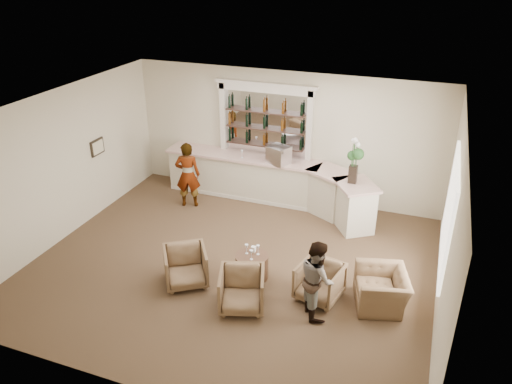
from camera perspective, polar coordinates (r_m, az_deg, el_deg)
ground at (r=10.47m, az=-2.69°, el=-8.27°), size 8.00×8.00×0.00m
room_shell at (r=9.92m, az=-0.51°, el=4.99°), size 8.04×7.02×3.32m
bar_counter at (r=12.69m, az=1.82°, el=1.18°), size 5.72×1.80×1.14m
back_bar_alcove at (r=12.63m, az=1.06°, el=8.16°), size 2.64×0.25×3.00m
cocktail_table at (r=9.97m, az=-0.48°, el=-8.48°), size 0.66×0.66×0.50m
sommelier at (r=12.53m, az=-7.80°, el=1.97°), size 0.71×0.58×1.69m
guest at (r=8.86m, az=6.98°, el=-9.81°), size 0.85×0.90×1.47m
armchair_left at (r=9.83m, az=-8.04°, el=-8.44°), size 1.12×1.13×0.75m
armchair_center at (r=9.14m, az=-1.64°, el=-11.12°), size 1.02×1.04×0.75m
armchair_right at (r=9.43m, az=7.27°, el=-10.15°), size 0.91×0.93×0.72m
armchair_far at (r=9.51m, az=14.13°, el=-10.71°), size 1.14×1.23×0.66m
espresso_machine at (r=12.26m, az=2.61°, el=4.26°), size 0.62×0.58×0.44m
flower_vase at (r=11.28m, az=11.18°, el=3.89°), size 0.28×0.28×1.07m
wine_glass_bar_left at (r=12.64m, az=-1.61°, el=4.39°), size 0.07×0.07×0.21m
wine_glass_bar_right at (r=12.33m, az=3.22°, el=3.80°), size 0.07×0.07×0.21m
wine_glass_tbl_a at (r=9.83m, az=-1.08°, el=-6.54°), size 0.07×0.07×0.21m
wine_glass_tbl_b at (r=9.81m, az=0.23°, el=-6.63°), size 0.07×0.07×0.21m
wine_glass_tbl_c at (r=9.66m, az=-0.54°, el=-7.19°), size 0.07×0.07×0.21m
napkin_holder at (r=9.91m, az=-0.30°, el=-6.55°), size 0.08×0.08×0.12m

